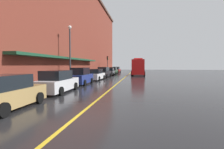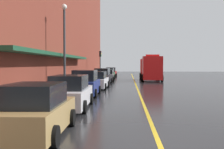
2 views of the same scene
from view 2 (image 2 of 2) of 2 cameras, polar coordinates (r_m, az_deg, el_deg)
ground_plane at (r=32.62m, az=4.95°, el=-1.95°), size 112.00×112.00×0.00m
sidewalk_left at (r=33.03m, az=-5.87°, el=-1.77°), size 2.40×70.00×0.15m
lane_center_stripe at (r=32.62m, az=4.95°, el=-1.94°), size 0.16×70.00×0.01m
brick_building_left at (r=34.93m, az=-19.75°, el=13.48°), size 14.89×64.00×18.51m
parked_car_0 at (r=9.19m, az=-15.71°, el=-7.46°), size 2.13×4.37×1.71m
parked_car_1 at (r=14.39m, az=-8.74°, el=-3.86°), size 2.14×4.95×1.76m
parked_car_2 at (r=20.04m, az=-5.59°, el=-1.99°), size 1.96×4.31×1.91m
parked_car_3 at (r=25.91m, az=-3.25°, el=-1.28°), size 2.16×4.83×1.65m
parked_car_4 at (r=32.05m, az=-1.99°, el=-0.46°), size 2.10×4.82×1.87m
parked_car_5 at (r=38.40m, az=-1.13°, el=-0.21°), size 2.17×4.54×1.58m
parked_car_6 at (r=44.40m, az=-0.65°, el=0.17°), size 2.00×4.61×1.71m
parked_car_7 at (r=50.40m, az=-0.17°, el=0.44°), size 2.06×4.87×1.77m
fire_truck at (r=39.06m, az=8.09°, el=1.24°), size 2.86×8.55×3.61m
parking_meter_0 at (r=33.27m, az=-4.31°, el=-0.04°), size 0.14×0.18×1.33m
parking_meter_1 at (r=16.30m, az=-12.45°, el=-2.35°), size 0.14×0.18×1.33m
street_lamp_left at (r=21.99m, az=-9.98°, el=7.53°), size 0.44×0.44×6.94m
traffic_light_near at (r=43.07m, az=-2.48°, el=3.25°), size 0.38×0.36×4.30m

